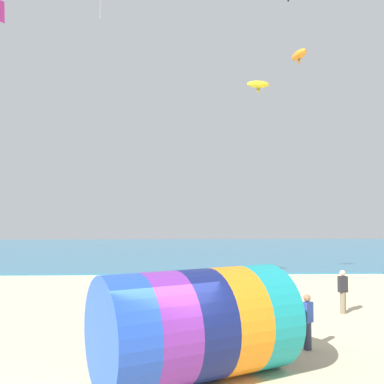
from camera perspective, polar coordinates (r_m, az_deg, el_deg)
sea at (r=49.38m, az=-2.23°, el=-7.70°), size 120.00×40.00×0.10m
giant_inflatable_tube at (r=11.18m, az=0.48°, el=-17.21°), size 5.55×4.58×2.72m
kite_handler at (r=14.04m, az=15.12°, el=-16.31°), size 0.42×0.40×1.66m
kite_yellow_parafoil at (r=26.40m, az=8.82°, el=13.99°), size 1.42×0.69×0.71m
kite_orange_parafoil at (r=21.45m, az=14.09°, el=17.31°), size 0.68×1.28×0.63m
bystander_near_water at (r=19.26m, az=19.47°, el=-12.34°), size 0.39×0.28×1.79m
bystander_mid_beach at (r=19.38m, az=0.68°, el=-12.86°), size 0.38×0.26×1.56m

